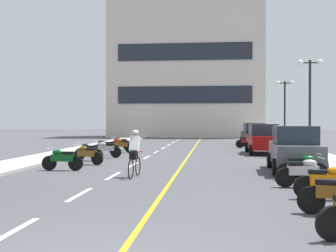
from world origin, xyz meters
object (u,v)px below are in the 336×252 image
(motorcycle_6, at_px, (87,154))
(motorcycle_8, at_px, (106,149))
(parked_car_far, at_px, (254,134))
(motorcycle_9, at_px, (105,147))
(motorcycle_3, at_px, (303,172))
(parked_car_mid, at_px, (263,139))
(motorcycle_11, at_px, (120,143))
(motorcycle_5, at_px, (62,159))
(street_lamp_far, at_px, (285,98))
(parked_car_near, at_px, (295,149))
(motorcycle_7, at_px, (88,151))
(motorcycle_4, at_px, (303,167))
(cyclist_rider, at_px, (135,152))
(street_lamp_mid, at_px, (310,85))
(motorcycle_2, at_px, (328,181))
(motorcycle_10, at_px, (122,145))
(motorcycle_12, at_px, (248,142))

(motorcycle_6, xyz_separation_m, motorcycle_8, (-0.03, 3.65, 0.00))
(parked_car_far, height_order, motorcycle_9, parked_car_far)
(parked_car_far, bearing_deg, motorcycle_3, -91.52)
(parked_car_mid, bearing_deg, motorcycle_6, -139.99)
(parked_car_far, height_order, motorcycle_11, parked_car_far)
(motorcycle_5, bearing_deg, street_lamp_far, 56.55)
(parked_car_near, distance_m, motorcycle_3, 4.09)
(parked_car_near, xyz_separation_m, motorcycle_8, (-9.05, 5.51, -0.44))
(motorcycle_7, bearing_deg, motorcycle_3, -40.84)
(motorcycle_5, bearing_deg, parked_car_mid, 47.11)
(motorcycle_4, bearing_deg, cyclist_rider, 177.34)
(street_lamp_far, bearing_deg, parked_car_near, -97.93)
(motorcycle_4, relative_size, cyclist_rider, 0.96)
(parked_car_far, relative_size, cyclist_rider, 2.41)
(street_lamp_mid, height_order, motorcycle_11, street_lamp_mid)
(parked_car_mid, xyz_separation_m, motorcycle_2, (-0.11, -15.37, -0.44))
(parked_car_far, xyz_separation_m, motorcycle_2, (-0.40, -24.46, -0.44))
(motorcycle_3, height_order, motorcycle_6, same)
(cyclist_rider, bearing_deg, motorcycle_7, 120.04)
(motorcycle_9, bearing_deg, cyclist_rider, -69.71)
(parked_car_near, relative_size, parked_car_mid, 1.02)
(motorcycle_5, bearing_deg, motorcycle_2, -31.46)
(parked_car_near, bearing_deg, motorcycle_10, 133.98)
(motorcycle_3, distance_m, cyclist_rider, 5.84)
(motorcycle_3, bearing_deg, motorcycle_6, 145.36)
(motorcycle_5, xyz_separation_m, motorcycle_7, (-0.18, 4.31, 0.00))
(motorcycle_5, relative_size, motorcycle_10, 1.03)
(motorcycle_2, xyz_separation_m, motorcycle_5, (-9.03, 5.53, 0.00))
(parked_car_mid, xyz_separation_m, motorcycle_11, (-9.37, 2.05, -0.44))
(street_lamp_far, height_order, motorcycle_4, street_lamp_far)
(street_lamp_far, bearing_deg, cyclist_rider, -113.42)
(motorcycle_2, relative_size, motorcycle_3, 1.00)
(motorcycle_11, distance_m, motorcycle_12, 9.44)
(parked_car_mid, distance_m, motorcycle_12, 5.38)
(cyclist_rider, bearing_deg, motorcycle_2, -33.76)
(motorcycle_5, relative_size, motorcycle_9, 1.00)
(parked_car_far, xyz_separation_m, motorcycle_4, (-0.31, -20.89, -0.44))
(street_lamp_far, xyz_separation_m, motorcycle_10, (-11.36, -7.87, -3.34))
(motorcycle_2, height_order, motorcycle_10, same)
(motorcycle_2, relative_size, motorcycle_12, 1.01)
(motorcycle_12, bearing_deg, motorcycle_5, -119.60)
(motorcycle_4, height_order, motorcycle_5, same)
(motorcycle_4, height_order, motorcycle_8, same)
(motorcycle_10, bearing_deg, motorcycle_8, -91.10)
(parked_car_mid, relative_size, motorcycle_9, 2.48)
(motorcycle_6, bearing_deg, motorcycle_4, -26.41)
(parked_car_near, height_order, motorcycle_5, parked_car_near)
(parked_car_far, relative_size, motorcycle_8, 2.50)
(motorcycle_8, bearing_deg, cyclist_rider, -68.68)
(motorcycle_5, relative_size, cyclist_rider, 0.96)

